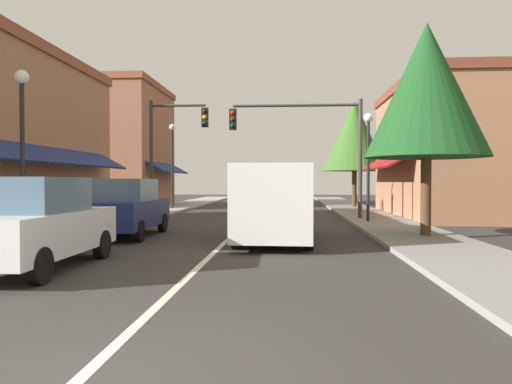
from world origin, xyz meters
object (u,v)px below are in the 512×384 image
object	(u,v)px
parked_car_nearest_left	(34,224)
parked_car_second_left	(126,208)
street_lamp_left_far	(172,153)
street_lamp_right_mid	(368,149)
traffic_signal_mast_arm	(312,136)
tree_right_near	(427,91)
van_in_lane	(276,201)
traffic_signal_left_corner	(170,140)
tree_right_far	(355,136)
street_lamp_left_near	(22,127)

from	to	relation	value
parked_car_nearest_left	parked_car_second_left	bearing A→B (deg)	90.64
street_lamp_left_far	street_lamp_right_mid	bearing A→B (deg)	-41.33
traffic_signal_mast_arm	tree_right_near	bearing A→B (deg)	-65.16
van_in_lane	traffic_signal_mast_arm	world-z (taller)	traffic_signal_mast_arm
parked_car_second_left	street_lamp_left_far	xyz separation A→B (m)	(-1.89, 13.58, 2.51)
parked_car_second_left	traffic_signal_mast_arm	xyz separation A→B (m)	(5.93, 6.42, 2.74)
traffic_signal_mast_arm	traffic_signal_left_corner	bearing A→B (deg)	165.22
traffic_signal_left_corner	tree_right_far	bearing A→B (deg)	39.97
parked_car_nearest_left	van_in_lane	distance (m)	6.44
parked_car_nearest_left	parked_car_second_left	xyz separation A→B (m)	(-0.12, 5.56, 0.00)
parked_car_nearest_left	street_lamp_right_mid	bearing A→B (deg)	51.90
van_in_lane	street_lamp_left_far	size ratio (longest dim) A/B	1.03
street_lamp_left_far	tree_right_near	world-z (taller)	tree_right_near
parked_car_second_left	traffic_signal_left_corner	size ratio (longest dim) A/B	0.75
tree_right_far	tree_right_near	bearing A→B (deg)	-90.39
parked_car_second_left	street_lamp_left_near	xyz separation A→B (m)	(-1.93, -2.35, 2.22)
van_in_lane	parked_car_second_left	bearing A→B (deg)	169.67
tree_right_far	van_in_lane	bearing A→B (deg)	-104.45
traffic_signal_left_corner	street_lamp_left_far	distance (m)	5.56
parked_car_second_left	street_lamp_left_near	size ratio (longest dim) A/B	0.90
street_lamp_left_near	van_in_lane	bearing A→B (deg)	12.03
street_lamp_right_mid	parked_car_second_left	bearing A→B (deg)	-149.23
parked_car_nearest_left	traffic_signal_left_corner	size ratio (longest dim) A/B	0.74
van_in_lane	traffic_signal_left_corner	distance (m)	10.83
traffic_signal_mast_arm	tree_right_far	xyz separation A→B (m)	(3.13, 9.90, 0.92)
tree_right_far	street_lamp_left_far	bearing A→B (deg)	-165.95
tree_right_near	street_lamp_right_mid	bearing A→B (deg)	100.06
traffic_signal_left_corner	street_lamp_left_far	xyz separation A→B (m)	(-1.22, 5.42, -0.25)
traffic_signal_mast_arm	parked_car_second_left	bearing A→B (deg)	-132.72
traffic_signal_mast_arm	street_lamp_left_far	xyz separation A→B (m)	(-7.82, 7.16, -0.23)
street_lamp_left_far	tree_right_far	world-z (taller)	tree_right_far
parked_car_nearest_left	traffic_signal_mast_arm	distance (m)	13.60
street_lamp_right_mid	tree_right_far	xyz separation A→B (m)	(0.98, 11.51, 1.56)
parked_car_second_left	street_lamp_right_mid	world-z (taller)	street_lamp_right_mid
street_lamp_left_near	tree_right_far	distance (m)	21.72
parked_car_nearest_left	street_lamp_left_near	world-z (taller)	street_lamp_left_near
traffic_signal_mast_arm	tree_right_near	distance (m)	7.23
parked_car_nearest_left	van_in_lane	world-z (taller)	van_in_lane
parked_car_nearest_left	van_in_lane	xyz separation A→B (m)	(4.49, 4.60, 0.27)
street_lamp_left_far	street_lamp_left_near	bearing A→B (deg)	-90.14
van_in_lane	street_lamp_left_near	bearing A→B (deg)	-166.59
parked_car_nearest_left	street_lamp_right_mid	xyz separation A→B (m)	(7.96, 10.37, 2.10)
parked_car_nearest_left	parked_car_second_left	size ratio (longest dim) A/B	1.00
traffic_signal_left_corner	street_lamp_left_far	bearing A→B (deg)	102.71
parked_car_second_left	traffic_signal_mast_arm	bearing A→B (deg)	46.28
parked_car_second_left	traffic_signal_mast_arm	size ratio (longest dim) A/B	0.73
traffic_signal_left_corner	tree_right_far	xyz separation A→B (m)	(9.73, 8.16, 0.90)
traffic_signal_mast_arm	traffic_signal_left_corner	distance (m)	6.83
tree_right_far	traffic_signal_mast_arm	bearing A→B (deg)	-107.57
street_lamp_left_near	tree_right_near	distance (m)	11.18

